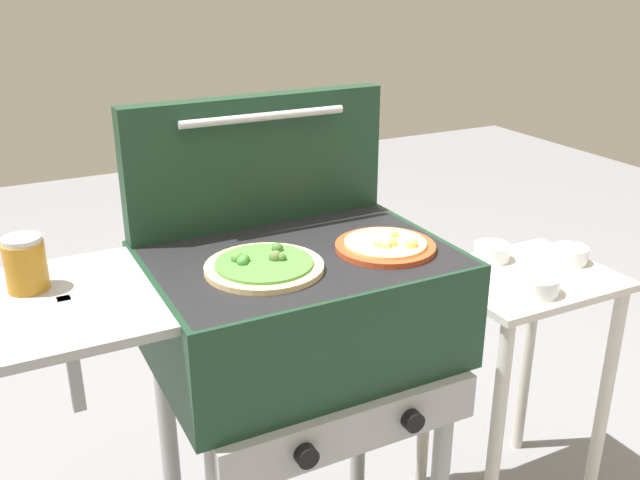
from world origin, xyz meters
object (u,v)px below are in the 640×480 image
object	(u,v)px
sauce_jar	(25,264)
topping_bowl_far	(536,285)
topping_bowl_middle	(492,252)
topping_bowl_near	(570,255)
prep_table	(519,341)
pizza_veggie	(264,265)
pizza_cheese	(386,246)
grill	(295,315)

from	to	relation	value
sauce_jar	topping_bowl_far	bearing A→B (deg)	-8.30
topping_bowl_middle	topping_bowl_near	bearing A→B (deg)	-32.47
prep_table	topping_bowl_middle	xyz separation A→B (m)	(-0.02, 0.12, 0.22)
pizza_veggie	prep_table	size ratio (longest dim) A/B	0.34
pizza_cheese	topping_bowl_far	distance (m)	0.46
grill	prep_table	world-z (taller)	grill
grill	pizza_cheese	size ratio (longest dim) A/B	4.44
grill	topping_bowl_middle	bearing A→B (deg)	10.78
pizza_cheese	topping_bowl_near	xyz separation A→B (m)	(0.64, 0.08, -0.17)
grill	topping_bowl_near	world-z (taller)	grill
grill	topping_bowl_far	xyz separation A→B (m)	(0.61, -0.09, -0.02)
topping_bowl_far	topping_bowl_middle	world-z (taller)	same
topping_bowl_far	topping_bowl_middle	bearing A→B (deg)	79.25
topping_bowl_near	topping_bowl_far	world-z (taller)	same
pizza_veggie	topping_bowl_far	size ratio (longest dim) A/B	2.14
grill	topping_bowl_near	bearing A→B (deg)	0.84
topping_bowl_near	topping_bowl_middle	xyz separation A→B (m)	(-0.18, 0.11, -0.00)
topping_bowl_far	topping_bowl_near	bearing A→B (deg)	25.30
pizza_cheese	sauce_jar	xyz separation A→B (m)	(-0.70, 0.14, 0.04)
pizza_veggie	sauce_jar	size ratio (longest dim) A/B	2.28
topping_bowl_near	sauce_jar	bearing A→B (deg)	177.36
topping_bowl_far	pizza_cheese	bearing A→B (deg)	176.59
pizza_cheese	pizza_veggie	bearing A→B (deg)	175.63
pizza_cheese	prep_table	size ratio (longest dim) A/B	0.30
pizza_veggie	sauce_jar	distance (m)	0.45
pizza_cheese	pizza_veggie	xyz separation A→B (m)	(-0.28, 0.02, 0.00)
topping_bowl_near	topping_bowl_far	size ratio (longest dim) A/B	0.83
sauce_jar	topping_bowl_far	size ratio (longest dim) A/B	0.94
topping_bowl_far	grill	bearing A→B (deg)	171.61
pizza_cheese	pizza_veggie	size ratio (longest dim) A/B	0.90
prep_table	topping_bowl_near	world-z (taller)	topping_bowl_near
sauce_jar	topping_bowl_near	bearing A→B (deg)	-2.64
pizza_cheese	topping_bowl_near	distance (m)	0.67
pizza_veggie	prep_table	distance (m)	0.86
sauce_jar	pizza_cheese	bearing A→B (deg)	-11.20
grill	topping_bowl_far	bearing A→B (deg)	-8.39
topping_bowl_far	prep_table	bearing A→B (deg)	57.39
topping_bowl_middle	pizza_veggie	bearing A→B (deg)	-167.19
grill	sauce_jar	size ratio (longest dim) A/B	9.10
pizza_cheese	topping_bowl_near	world-z (taller)	pizza_cheese
pizza_veggie	topping_bowl_middle	xyz separation A→B (m)	(0.74, 0.17, -0.17)
topping_bowl_near	topping_bowl_middle	size ratio (longest dim) A/B	0.96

